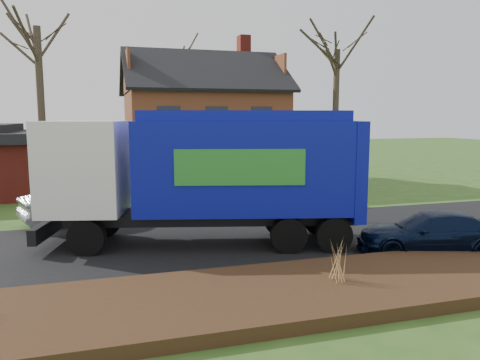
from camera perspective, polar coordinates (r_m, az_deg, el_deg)
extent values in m
plane|color=#2C521B|center=(15.83, -0.90, -7.30)|extent=(120.00, 120.00, 0.00)
cube|color=black|center=(15.83, -0.90, -7.26)|extent=(80.00, 7.00, 0.02)
cube|color=#301E10|center=(11.03, 6.82, -13.38)|extent=(80.00, 3.50, 0.30)
cube|color=beige|center=(29.49, -4.57, 2.39)|extent=(9.00, 7.50, 2.70)
cube|color=#582B19|center=(29.36, -4.62, 7.74)|extent=(9.00, 7.50, 2.80)
cube|color=maroon|center=(31.39, 0.46, 15.75)|extent=(0.70, 0.90, 1.60)
cube|color=beige|center=(28.35, -16.70, 1.76)|extent=(3.50, 5.50, 2.60)
cube|color=black|center=(28.25, -16.81, 4.63)|extent=(3.90, 5.90, 0.24)
cylinder|color=black|center=(14.70, -18.19, -6.66)|extent=(1.16, 0.63, 1.10)
cylinder|color=black|center=(16.80, -16.14, -4.79)|extent=(1.16, 0.63, 1.10)
cylinder|color=black|center=(14.30, 5.95, -6.71)|extent=(1.16, 0.63, 1.10)
cylinder|color=black|center=(16.45, 4.83, -4.77)|extent=(1.16, 0.63, 1.10)
cylinder|color=black|center=(14.56, 11.35, -6.56)|extent=(1.16, 0.63, 1.10)
cylinder|color=black|center=(16.67, 9.54, -4.68)|extent=(1.16, 0.63, 1.10)
cube|color=black|center=(15.16, -3.42, -4.49)|extent=(9.14, 3.47, 0.37)
cube|color=white|center=(15.49, -18.34, 1.54)|extent=(3.01, 3.17, 2.86)
cube|color=black|center=(15.83, -22.42, 2.05)|extent=(0.66, 2.28, 0.95)
cube|color=black|center=(16.20, -22.39, -5.43)|extent=(0.91, 2.63, 0.48)
cube|color=#0C1292|center=(14.91, 0.40, 1.71)|extent=(7.12, 4.21, 2.86)
cube|color=#0C1292|center=(14.83, 0.40, 7.83)|extent=(6.73, 3.82, 0.32)
cube|color=#0C1292|center=(15.48, 13.24, 1.33)|extent=(1.02, 2.71, 3.07)
cube|color=#2B852F|center=(13.56, 0.01, 1.55)|extent=(3.71, 0.98, 1.06)
cube|color=#2B852F|center=(16.23, -0.40, 2.59)|extent=(3.71, 0.98, 1.06)
imported|color=#B6B9BE|center=(19.26, -18.38, -2.63)|extent=(4.94, 3.13, 1.54)
imported|color=black|center=(15.29, 22.20, -6.00)|extent=(4.67, 3.01, 1.26)
cylinder|color=#403426|center=(24.58, -23.02, 7.26)|extent=(0.35, 0.35, 8.31)
cylinder|color=#3F3426|center=(28.94, 11.55, 7.43)|extent=(0.37, 0.37, 8.03)
cylinder|color=#433628|center=(37.22, -7.55, 7.66)|extent=(0.31, 0.31, 8.14)
cone|color=tan|center=(11.31, 11.91, -9.62)|extent=(0.04, 0.04, 0.94)
cone|color=tan|center=(11.24, 11.24, -9.71)|extent=(0.04, 0.04, 0.94)
cone|color=tan|center=(11.38, 12.58, -9.53)|extent=(0.04, 0.04, 0.94)
cone|color=tan|center=(11.41, 11.63, -9.46)|extent=(0.04, 0.04, 0.94)
cone|color=tan|center=(11.21, 12.21, -9.79)|extent=(0.04, 0.04, 0.94)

